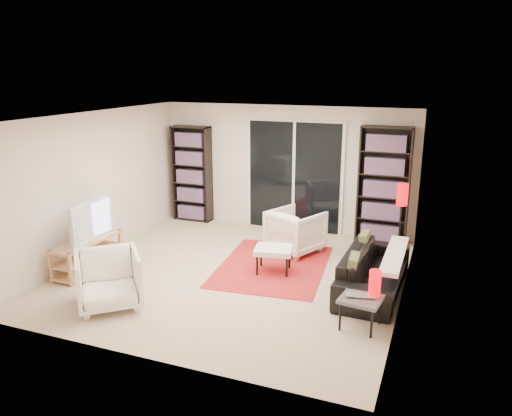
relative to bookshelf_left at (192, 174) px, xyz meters
The scene contains 20 objects.
floor 3.19m from the bookshelf_left, 50.10° to the right, with size 5.00×5.00×0.00m, color beige.
wall_back 1.97m from the bookshelf_left, ahead, with size 5.00×0.02×2.40m, color beige.
wall_front 5.22m from the bookshelf_left, 68.02° to the right, with size 5.00×0.02×2.40m, color beige.
wall_left 2.41m from the bookshelf_left, 103.27° to the right, with size 0.02×5.00×2.40m, color beige.
wall_right 5.03m from the bookshelf_left, 27.66° to the right, with size 0.02×5.00×2.40m, color beige.
ceiling 3.36m from the bookshelf_left, 50.10° to the right, with size 5.00×5.00×0.02m, color white.
sliding_door 2.16m from the bookshelf_left, ahead, with size 1.92×0.08×2.16m.
bookshelf_left is the anchor object (origin of this frame).
bookshelf_right 3.85m from the bookshelf_left, ahead, with size 0.90×0.30×2.10m.
tv_stand 3.11m from the bookshelf_left, 94.53° to the right, with size 0.41×1.28×0.50m.
tv 3.03m from the bookshelf_left, 94.15° to the right, with size 1.13×0.15×0.65m, color black.
rug 3.19m from the bookshelf_left, 37.26° to the right, with size 1.64×2.22×0.01m, color red.
sofa 4.62m from the bookshelf_left, 27.80° to the right, with size 1.98×0.77×0.58m, color black.
armchair_back 2.82m from the bookshelf_left, 22.44° to the right, with size 0.79×0.81×0.74m, color white.
armchair_front 4.06m from the bookshelf_left, 77.87° to the right, with size 0.80×0.82×0.75m, color white.
ottoman 3.29m from the bookshelf_left, 39.37° to the right, with size 0.65×0.57×0.40m.
side_table 5.26m from the bookshelf_left, 39.11° to the right, with size 0.54×0.54×0.40m.
laptop 5.28m from the bookshelf_left, 39.53° to the right, with size 0.35×0.23×0.03m, color silver.
table_lamp 5.29m from the bookshelf_left, 37.40° to the right, with size 0.15×0.15×0.33m, color #EC030D.
floor_lamp 4.34m from the bookshelf_left, 11.70° to the right, with size 0.20×0.20×1.31m.
Camera 1 is at (2.90, -6.55, 3.06)m, focal length 35.00 mm.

